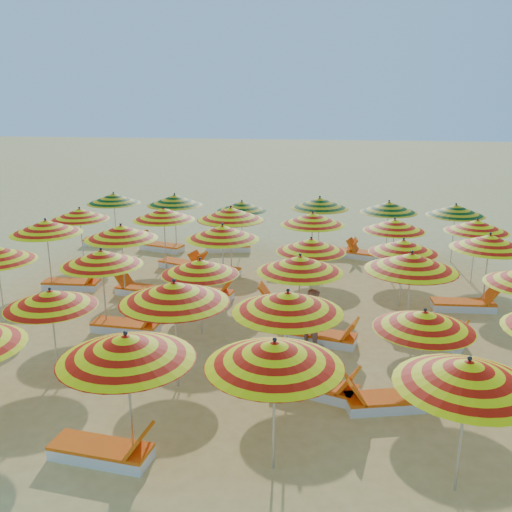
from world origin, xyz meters
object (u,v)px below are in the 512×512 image
umbrella_8 (174,292)px  umbrella_23 (490,242)px  lounger_9 (288,303)px  lounger_7 (143,290)px  umbrella_24 (80,214)px  lounger_18 (369,255)px  umbrella_31 (175,200)px  umbrella_7 (50,299)px  lounger_10 (465,305)px  umbrella_2 (126,347)px  umbrella_13 (101,258)px  lounger_12 (214,270)px  lounger_13 (296,271)px  umbrella_28 (394,225)px  lounger_4 (323,337)px  umbrella_15 (300,264)px  umbrella_4 (468,373)px  umbrella_33 (320,203)px  lounger_1 (317,387)px  umbrella_34 (389,207)px  lounger_17 (334,252)px  umbrella_30 (114,198)px  umbrella_32 (242,206)px  umbrella_22 (403,246)px  umbrella_16 (411,262)px  umbrella_18 (46,227)px  lounger_8 (206,294)px  lounger_16 (227,247)px  lounger_0 (103,451)px  umbrella_27 (313,219)px  lounger_6 (73,284)px  umbrella_14 (200,267)px  umbrella_29 (477,226)px  lounger_11 (184,265)px  umbrella_21 (311,245)px  lounger_15 (161,246)px  umbrella_3 (274,354)px  umbrella_19 (121,232)px  lounger_2 (387,401)px  umbrella_20 (223,232)px  umbrella_35 (456,210)px  beachgoer_b (312,318)px  umbrella_9 (288,302)px

umbrella_8 → umbrella_23: (7.31, 5.42, -0.11)m
lounger_9 → lounger_7: bearing=-5.8°
umbrella_24 → lounger_18: bearing=12.4°
umbrella_23 → umbrella_31: (-10.18, 4.84, 0.01)m
umbrella_7 → lounger_10: size_ratio=1.36×
umbrella_2 → umbrella_13: umbrella_2 is taller
lounger_12 → lounger_13: same height
umbrella_28 → lounger_4: size_ratio=1.17×
umbrella_15 → umbrella_28: size_ratio=1.06×
umbrella_4 → umbrella_33: size_ratio=1.13×
lounger_1 → lounger_12: bearing=135.7°
umbrella_34 → lounger_4: size_ratio=1.28×
umbrella_34 → umbrella_2: bearing=-111.8°
lounger_17 → umbrella_30: bearing=173.9°
umbrella_32 → umbrella_22: bearing=-43.8°
umbrella_16 → umbrella_18: size_ratio=1.21×
lounger_8 → lounger_16: bearing=103.4°
umbrella_4 → lounger_0: size_ratio=1.52×
umbrella_27 → lounger_6: bearing=-162.6°
umbrella_34 → lounger_10: umbrella_34 is taller
umbrella_8 → umbrella_18: 7.62m
lounger_12 → lounger_7: bearing=70.2°
lounger_1 → lounger_12: same height
umbrella_14 → umbrella_23: 7.92m
umbrella_29 → lounger_11: (-9.49, 0.08, -1.70)m
lounger_13 → umbrella_18: bearing=-156.3°
lounger_4 → lounger_17: same height
umbrella_13 → umbrella_21: umbrella_13 is taller
umbrella_31 → lounger_15: size_ratio=1.51×
umbrella_3 → umbrella_27: size_ratio=1.07×
lounger_10 → umbrella_22: bearing=177.2°
umbrella_2 → umbrella_23: size_ratio=0.94×
umbrella_8 → umbrella_21: (2.48, 4.93, -0.26)m
umbrella_28 → lounger_11: 7.16m
lounger_13 → umbrella_19: bearing=-146.2°
umbrella_2 → lounger_2: size_ratio=1.27×
umbrella_24 → lounger_17: 9.21m
umbrella_30 → lounger_11: bearing=-37.1°
umbrella_20 → umbrella_7: bearing=-115.9°
umbrella_35 → umbrella_3: bearing=-112.1°
lounger_15 → umbrella_22: bearing=166.6°
lounger_6 → beachgoer_b: bearing=-25.7°
umbrella_13 → lounger_15: bearing=96.4°
umbrella_9 → umbrella_27: umbrella_9 is taller
umbrella_2 → umbrella_30: bearing=112.2°
umbrella_31 → lounger_15: umbrella_31 is taller
umbrella_3 → umbrella_32: 13.08m
umbrella_15 → umbrella_22: size_ratio=1.01×
umbrella_21 → umbrella_34: bearing=64.5°
umbrella_2 → umbrella_30: (-5.30, 13.01, -0.12)m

